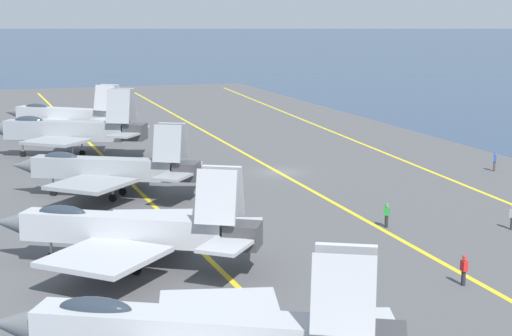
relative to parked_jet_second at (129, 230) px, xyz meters
The scene contains 12 objects.
ground_plane 29.63m from the parked_jet_second, 36.31° to the right, with size 2000.00×2000.00×0.00m, color navy.
carrier_deck 29.62m from the parked_jet_second, 36.31° to the right, with size 192.25×50.20×0.40m, color #4C4C4F.
deck_stripe_foul_line 39.36m from the parked_jet_second, 52.75° to the right, with size 173.03×0.36×0.01m, color yellow.
deck_stripe_centerline 29.60m from the parked_jet_second, 36.31° to the right, with size 173.03×0.36×0.01m, color yellow.
deck_stripe_edge_line 24.17m from the parked_jet_second, ahead, with size 173.03×0.36×0.01m, color yellow.
parked_jet_second is the anchor object (origin of this frame).
parked_jet_third 18.13m from the parked_jet_second, ahead, with size 12.96×15.28×6.07m.
parked_jet_fourth 37.47m from the parked_jet_second, ahead, with size 12.52×16.63×7.15m.
parked_jet_fifth 53.39m from the parked_jet_second, ahead, with size 14.41×15.87×6.32m.
crew_blue_vest 41.03m from the parked_jet_second, 63.74° to the right, with size 0.46×0.43×1.84m.
crew_red_vest 18.58m from the parked_jet_second, 117.32° to the right, with size 0.39×0.27×1.69m.
crew_green_vest 18.37m from the parked_jet_second, 79.43° to the right, with size 0.43×0.46×1.70m.
Camera 1 is at (-66.87, 23.84, 14.50)m, focal length 55.00 mm.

